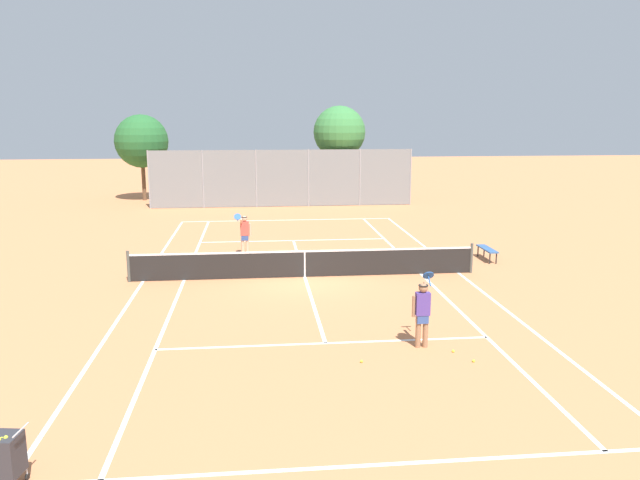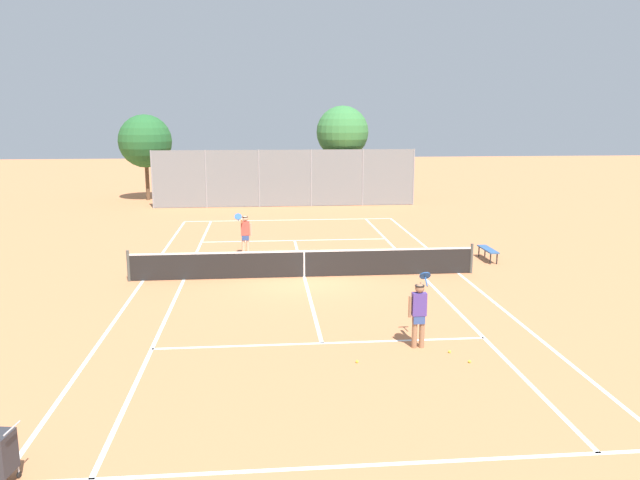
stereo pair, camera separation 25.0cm
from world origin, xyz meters
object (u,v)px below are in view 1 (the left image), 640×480
object	(u,v)px
loose_tennis_ball_1	(361,361)
loose_tennis_ball_2	(453,351)
player_far_left	(245,233)
tennis_net	(305,263)
ball_cart	(1,455)
player_near_side	(422,310)
tree_behind_right	(340,134)
loose_tennis_ball_0	(474,361)
courtside_bench	(487,250)
tree_behind_left	(141,142)

from	to	relation	value
loose_tennis_ball_1	loose_tennis_ball_2	distance (m)	2.31
loose_tennis_ball_1	loose_tennis_ball_2	size ratio (longest dim) A/B	1.00
loose_tennis_ball_2	player_far_left	bearing A→B (deg)	114.87
player_far_left	loose_tennis_ball_2	distance (m)	12.09
tennis_net	ball_cart	size ratio (longest dim) A/B	12.47
ball_cart	loose_tennis_ball_2	distance (m)	9.67
player_near_side	tree_behind_right	bearing A→B (deg)	86.83
tree_behind_right	player_near_side	bearing A→B (deg)	-93.17
ball_cart	loose_tennis_ball_1	distance (m)	7.52
loose_tennis_ball_0	courtside_bench	xyz separation A→B (m)	(4.00, 9.80, 0.38)
ball_cart	player_near_side	xyz separation A→B (m)	(7.84, 5.02, 0.40)
loose_tennis_ball_0	loose_tennis_ball_2	size ratio (longest dim) A/B	1.00
loose_tennis_ball_2	courtside_bench	bearing A→B (deg)	64.98
loose_tennis_ball_1	courtside_bench	bearing A→B (deg)	55.55
ball_cart	loose_tennis_ball_1	xyz separation A→B (m)	(6.22, 4.20, -0.50)
tennis_net	player_far_left	bearing A→B (deg)	120.18
tree_behind_left	tree_behind_right	world-z (taller)	tree_behind_right
player_far_left	tennis_net	bearing A→B (deg)	-59.82
ball_cart	tree_behind_left	xyz separation A→B (m)	(-3.43, 32.65, 3.23)
ball_cart	player_far_left	distance (m)	15.90
ball_cart	tree_behind_left	world-z (taller)	tree_behind_left
tennis_net	tree_behind_right	xyz separation A→B (m)	(3.70, 18.53, 3.83)
player_far_left	tree_behind_left	world-z (taller)	tree_behind_left
tennis_net	courtside_bench	distance (m)	7.48
tennis_net	player_far_left	world-z (taller)	player_far_left
tennis_net	ball_cart	world-z (taller)	tennis_net
ball_cart	loose_tennis_ball_1	world-z (taller)	ball_cart
courtside_bench	tree_behind_left	xyz separation A→B (m)	(-16.21, 18.89, 3.35)
loose_tennis_ball_1	tree_behind_right	bearing A→B (deg)	83.43
tree_behind_left	player_near_side	bearing A→B (deg)	-67.82
loose_tennis_ball_2	tree_behind_left	size ratio (longest dim) A/B	0.01
player_far_left	tree_behind_right	distance (m)	16.36
tennis_net	ball_cart	xyz separation A→B (m)	(-5.54, -11.90, 0.02)
ball_cart	tree_behind_right	distance (m)	32.03
loose_tennis_ball_1	loose_tennis_ball_0	bearing A→B (deg)	-5.33
player_near_side	player_far_left	distance (m)	11.39
tree_behind_right	courtside_bench	bearing A→B (deg)	-78.02
courtside_bench	player_near_side	bearing A→B (deg)	-119.50
tennis_net	player_near_side	size ratio (longest dim) A/B	6.76
ball_cart	player_near_side	world-z (taller)	player_near_side
tennis_net	loose_tennis_ball_2	size ratio (longest dim) A/B	181.82
courtside_bench	tree_behind_right	size ratio (longest dim) A/B	0.25
courtside_bench	ball_cart	bearing A→B (deg)	-132.89
tennis_net	tree_behind_left	world-z (taller)	tree_behind_left
player_near_side	loose_tennis_ball_1	size ratio (longest dim) A/B	26.88
player_far_left	loose_tennis_ball_2	bearing A→B (deg)	-65.13
ball_cart	player_near_side	distance (m)	9.32
tree_behind_left	loose_tennis_ball_2	bearing A→B (deg)	-66.97
tennis_net	loose_tennis_ball_2	distance (m)	7.90
loose_tennis_ball_1	ball_cart	bearing A→B (deg)	-146.01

